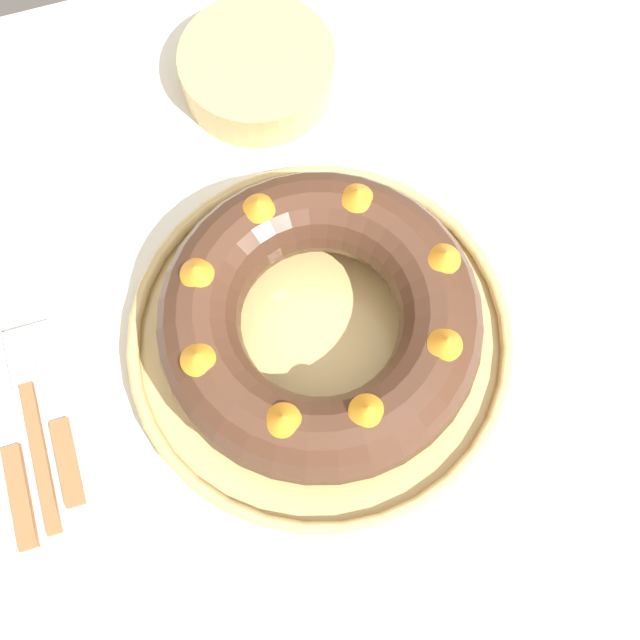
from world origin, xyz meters
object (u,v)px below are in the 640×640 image
object	(u,v)px
cake_knife	(60,423)
side_bowl	(258,70)
serving_dish	(320,337)
fork	(32,412)
bundt_cake	(320,320)
serving_knife	(12,450)

from	to	relation	value
cake_knife	side_bowl	size ratio (longest dim) A/B	1.10
cake_knife	serving_dish	bearing A→B (deg)	5.04
side_bowl	serving_dish	bearing A→B (deg)	-94.97
fork	serving_dish	bearing A→B (deg)	-7.24
bundt_cake	fork	size ratio (longest dim) A/B	1.45
bundt_cake	fork	world-z (taller)	bundt_cake
cake_knife	side_bowl	distance (m)	0.41
serving_knife	cake_knife	size ratio (longest dim) A/B	1.16
fork	side_bowl	bearing A→B (deg)	39.31
serving_dish	fork	world-z (taller)	serving_dish
bundt_cake	serving_knife	bearing A→B (deg)	-177.07
cake_knife	bundt_cake	bearing A→B (deg)	5.04
serving_knife	cake_knife	distance (m)	0.05
serving_dish	side_bowl	distance (m)	0.30
serving_dish	side_bowl	world-z (taller)	side_bowl
fork	cake_knife	world-z (taller)	cake_knife
bundt_cake	side_bowl	xyz separation A→B (m)	(0.03, 0.30, -0.04)
cake_knife	side_bowl	xyz separation A→B (m)	(0.27, 0.30, 0.02)
serving_knife	serving_dish	bearing A→B (deg)	4.55
serving_dish	serving_knife	xyz separation A→B (m)	(-0.29, -0.02, -0.01)
fork	side_bowl	xyz separation A→B (m)	(0.30, 0.28, 0.02)
fork	cake_knife	xyz separation A→B (m)	(0.02, -0.02, 0.00)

